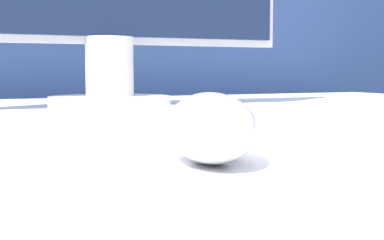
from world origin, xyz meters
TOP-DOWN VIEW (x-y plane):
  - partition_panel at (0.00, 0.72)m, footprint 5.00×0.03m
  - computer_mouse_near at (0.01, -0.30)m, footprint 0.08×0.12m
  - keyboard at (0.03, -0.13)m, footprint 0.44×0.11m

SIDE VIEW (x-z plane):
  - partition_panel at x=0.00m, z-range 0.00..1.28m
  - keyboard at x=0.03m, z-range 0.77..0.80m
  - computer_mouse_near at x=0.01m, z-range 0.77..0.82m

